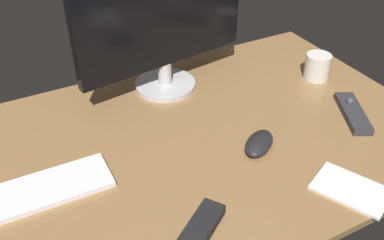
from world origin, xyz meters
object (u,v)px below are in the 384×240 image
at_px(media_remote, 353,112).
at_px(computer_mouse, 259,143).
at_px(notepad, 351,189).
at_px(monitor, 162,15).
at_px(keyboard, 29,194).
at_px(tv_remote, 196,235).
at_px(coffee_mug, 317,66).

bearing_deg(media_remote, computer_mouse, 116.31).
bearing_deg(notepad, monitor, 106.74).
bearing_deg(keyboard, tv_remote, -44.54).
distance_m(computer_mouse, media_remote, 0.32).
height_order(computer_mouse, tv_remote, computer_mouse).
height_order(computer_mouse, notepad, computer_mouse).
bearing_deg(tv_remote, coffee_mug, -3.91).
bearing_deg(tv_remote, monitor, 36.06).
bearing_deg(keyboard, monitor, 31.90).
xyz_separation_m(monitor, notepad, (0.18, -0.61, -0.23)).
height_order(monitor, coffee_mug, monitor).
bearing_deg(tv_remote, media_remote, -18.60).
bearing_deg(notepad, keyboard, 153.64).
xyz_separation_m(keyboard, notepad, (0.66, -0.33, -0.00)).
bearing_deg(monitor, computer_mouse, -85.89).
bearing_deg(coffee_mug, computer_mouse, -150.35).
distance_m(monitor, media_remote, 0.61).
bearing_deg(computer_mouse, monitor, 66.90).
distance_m(computer_mouse, notepad, 0.25).
bearing_deg(notepad, coffee_mug, 58.17).
xyz_separation_m(keyboard, coffee_mug, (0.93, 0.11, 0.03)).
bearing_deg(media_remote, keyboard, 110.25).
distance_m(keyboard, media_remote, 0.89).
xyz_separation_m(keyboard, media_remote, (0.88, -0.11, 0.00)).
relative_size(tv_remote, coffee_mug, 2.21).
bearing_deg(notepad, tv_remote, 173.32).
height_order(keyboard, media_remote, media_remote).
distance_m(media_remote, tv_remote, 0.63).
distance_m(monitor, notepad, 0.68).
height_order(tv_remote, coffee_mug, coffee_mug).
bearing_deg(media_remote, notepad, 162.16).
relative_size(media_remote, tv_remote, 1.06).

